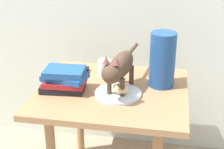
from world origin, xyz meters
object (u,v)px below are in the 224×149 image
object	(u,v)px
plate	(118,94)
tv_remote	(75,69)
cat	(120,67)
green_vase	(162,60)
side_table	(112,104)
candle_jar	(105,68)
bread_roll	(121,89)
book_stack	(64,80)

from	to	relation	value
plate	tv_remote	distance (m)	0.38
cat	green_vase	size ratio (longest dim) A/B	1.74
plate	tv_remote	size ratio (longest dim) A/B	1.47
plate	side_table	bearing A→B (deg)	125.25
cat	green_vase	xyz separation A→B (m)	(0.19, 0.12, 0.00)
candle_jar	side_table	bearing A→B (deg)	-67.17
plate	tv_remote	xyz separation A→B (m)	(-0.28, 0.25, 0.00)
bread_roll	candle_jar	world-z (taller)	candle_jar
bread_roll	green_vase	xyz separation A→B (m)	(0.18, 0.16, 0.10)
bread_roll	cat	bearing A→B (deg)	106.04
cat	candle_jar	xyz separation A→B (m)	(-0.11, 0.19, -0.09)
bread_roll	tv_remote	distance (m)	0.39
green_vase	candle_jar	world-z (taller)	green_vase
plate	candle_jar	size ratio (longest dim) A/B	2.60
book_stack	candle_jar	xyz separation A→B (m)	(0.15, 0.22, -0.02)
green_vase	side_table	bearing A→B (deg)	-158.48
bread_roll	green_vase	distance (m)	0.26
side_table	plate	bearing A→B (deg)	-54.75
tv_remote	bread_roll	bearing A→B (deg)	-48.38
plate	cat	world-z (taller)	cat
plate	book_stack	distance (m)	0.27
side_table	cat	xyz separation A→B (m)	(0.04, -0.02, 0.21)
plate	cat	size ratio (longest dim) A/B	0.46
side_table	cat	bearing A→B (deg)	-30.06
book_stack	candle_jar	distance (m)	0.27
candle_jar	tv_remote	distance (m)	0.17
candle_jar	green_vase	bearing A→B (deg)	-14.27
bread_roll	green_vase	world-z (taller)	green_vase
plate	green_vase	distance (m)	0.28
book_stack	green_vase	distance (m)	0.49
tv_remote	plate	bearing A→B (deg)	-48.63
book_stack	green_vase	bearing A→B (deg)	17.07
tv_remote	cat	bearing A→B (deg)	-44.63
book_stack	tv_remote	xyz separation A→B (m)	(-0.02, 0.24, -0.05)
book_stack	bread_roll	bearing A→B (deg)	-3.40
green_vase	bread_roll	bearing A→B (deg)	-138.88
cat	book_stack	xyz separation A→B (m)	(-0.27, -0.03, -0.08)
side_table	bread_roll	xyz separation A→B (m)	(0.05, -0.07, 0.12)
plate	cat	bearing A→B (deg)	85.89
candle_jar	tv_remote	size ratio (longest dim) A/B	0.57
plate	cat	xyz separation A→B (m)	(0.00, 0.03, 0.13)
cat	candle_jar	size ratio (longest dim) A/B	5.61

